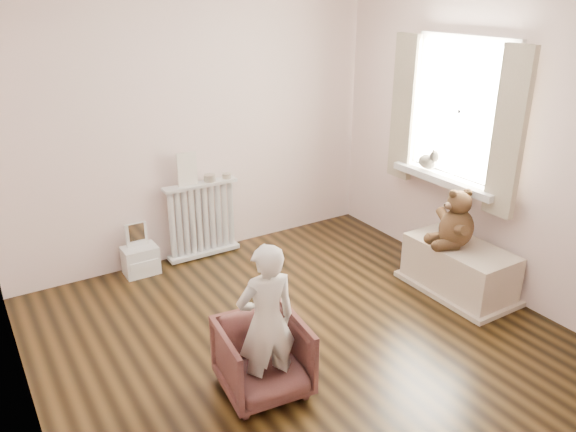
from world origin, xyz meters
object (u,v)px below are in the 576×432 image
radiator (202,218)px  plush_cat (428,159)px  armchair (263,358)px  toy_bench (459,270)px  child (267,322)px  teddy_bear (458,218)px  toy_vanity (139,246)px

radiator → plush_cat: size_ratio=3.18×
armchair → toy_bench: 2.05m
armchair → child: child is taller
teddy_bear → child: bearing=-150.2°
toy_bench → plush_cat: plush_cat is taller
plush_cat → toy_bench: bearing=-78.9°
radiator → toy_vanity: 0.64m
toy_bench → plush_cat: 1.01m
toy_vanity → plush_cat: size_ratio=2.04×
radiator → armchair: bearing=-103.3°
plush_cat → radiator: bearing=169.9°
armchair → teddy_bear: 2.05m
child → toy_bench: 2.08m
teddy_bear → plush_cat: (0.19, 0.56, 0.33)m
toy_vanity → teddy_bear: bearing=-38.3°
teddy_bear → plush_cat: plush_cat is taller
armchair → toy_vanity: bearing=101.0°
child → teddy_bear: bearing=-164.1°
toy_bench → toy_vanity: bearing=141.7°
radiator → child: bearing=-103.0°
radiator → teddy_bear: teddy_bear is taller
toy_vanity → child: bearing=-85.6°
armchair → toy_bench: armchair is taller
teddy_bear → plush_cat: bearing=91.8°
toy_vanity → armchair: 1.98m
child → plush_cat: (2.17, 0.89, 0.46)m
teddy_bear → plush_cat: 0.68m
toy_bench → teddy_bear: size_ratio=1.86×
armchair → child: 0.30m
plush_cat → toy_vanity: bearing=178.3°
radiator → child: 2.11m
child → radiator: bearing=-96.6°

